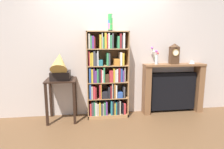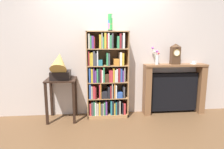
{
  "view_description": "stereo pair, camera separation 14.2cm",
  "coord_description": "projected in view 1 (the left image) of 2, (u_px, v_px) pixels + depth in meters",
  "views": [
    {
      "loc": [
        -0.41,
        -3.5,
        1.5
      ],
      "look_at": [
        0.09,
        0.12,
        0.83
      ],
      "focal_mm": 31.13,
      "sensor_mm": 36.0,
      "label": 1
    },
    {
      "loc": [
        -0.27,
        -3.52,
        1.5
      ],
      "look_at": [
        0.09,
        0.12,
        0.83
      ],
      "focal_mm": 31.13,
      "sensor_mm": 36.0,
      "label": 2
    }
  ],
  "objects": [
    {
      "name": "mantel_clock",
      "position": [
        174.0,
        54.0,
        3.83
      ],
      "size": [
        0.17,
        0.14,
        0.4
      ],
      "color": "#472D1C",
      "rests_on": "fireplace_mantel"
    },
    {
      "name": "teacup_with_saucer",
      "position": [
        192.0,
        62.0,
        3.92
      ],
      "size": [
        0.13,
        0.12,
        0.06
      ],
      "color": "white",
      "rests_on": "fireplace_mantel"
    },
    {
      "name": "flower_vase",
      "position": [
        156.0,
        57.0,
        3.8
      ],
      "size": [
        0.14,
        0.11,
        0.34
      ],
      "color": "silver",
      "rests_on": "fireplace_mantel"
    },
    {
      "name": "cup_stack",
      "position": [
        110.0,
        23.0,
        3.51
      ],
      "size": [
        0.08,
        0.08,
        0.3
      ],
      "color": "black",
      "rests_on": "bookshelf"
    },
    {
      "name": "fireplace_mantel",
      "position": [
        172.0,
        89.0,
        3.99
      ],
      "size": [
        1.24,
        0.26,
        1.01
      ],
      "color": "brown",
      "rests_on": "ground"
    },
    {
      "name": "wall_back",
      "position": [
        119.0,
        49.0,
        3.84
      ],
      "size": [
        5.14,
        0.08,
        2.6
      ],
      "primitive_type": "cube",
      "color": "beige",
      "rests_on": "ground"
    },
    {
      "name": "ground_plane",
      "position": [
        108.0,
        118.0,
        3.74
      ],
      "size": [
        8.14,
        6.4,
        0.02
      ],
      "primitive_type": "cube",
      "color": "brown"
    },
    {
      "name": "gramophone",
      "position": [
        60.0,
        67.0,
        3.4
      ],
      "size": [
        0.34,
        0.52,
        0.56
      ],
      "color": "black",
      "rests_on": "side_table_left"
    },
    {
      "name": "side_table_left",
      "position": [
        61.0,
        91.0,
        3.55
      ],
      "size": [
        0.54,
        0.48,
        0.78
      ],
      "color": "black",
      "rests_on": "ground"
    },
    {
      "name": "bookshelf",
      "position": [
        107.0,
        78.0,
        3.7
      ],
      "size": [
        0.78,
        0.31,
        1.64
      ],
      "color": "#A87A4C",
      "rests_on": "ground"
    }
  ]
}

